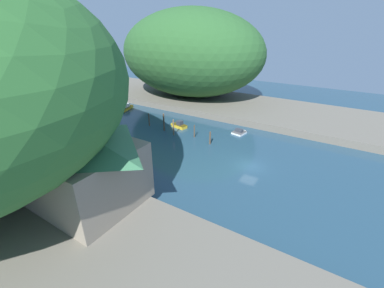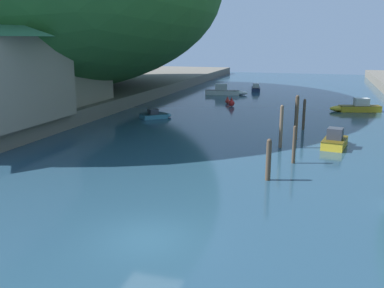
{
  "view_description": "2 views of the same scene",
  "coord_description": "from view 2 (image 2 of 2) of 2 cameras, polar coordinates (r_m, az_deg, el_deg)",
  "views": [
    {
      "loc": [
        -34.13,
        -10.74,
        20.11
      ],
      "look_at": [
        -0.46,
        10.37,
        1.43
      ],
      "focal_mm": 24.0,
      "sensor_mm": 36.0,
      "label": 1
    },
    {
      "loc": [
        6.58,
        -15.12,
        8.06
      ],
      "look_at": [
        -1.56,
        11.62,
        1.24
      ],
      "focal_mm": 40.0,
      "sensor_mm": 36.0,
      "label": 2
    }
  ],
  "objects": [
    {
      "name": "left_bank",
      "position": [
        56.49,
        -19.33,
        5.48
      ],
      "size": [
        22.0,
        120.0,
        1.47
      ],
      "color": "#666056",
      "rests_on": "ground"
    },
    {
      "name": "boat_navy_launch",
      "position": [
        53.08,
        20.89,
        4.59
      ],
      "size": [
        5.92,
        2.87,
        1.55
      ],
      "rotation": [
        0.0,
        0.0,
        1.84
      ],
      "color": "gold",
      "rests_on": "water_surface"
    },
    {
      "name": "mooring_post_second",
      "position": [
        29.24,
        13.46,
        -0.07
      ],
      "size": [
        0.22,
        0.22,
        2.56
      ],
      "color": "#4C3D2D",
      "rests_on": "water_surface"
    },
    {
      "name": "water_surface",
      "position": [
        46.3,
        8.53,
        3.53
      ],
      "size": [
        130.0,
        130.0,
        0.0
      ],
      "primitive_type": "plane",
      "color": "#234256",
      "rests_on": "ground"
    },
    {
      "name": "boat_far_upstream",
      "position": [
        35.06,
        18.58,
        0.47
      ],
      "size": [
        2.19,
        4.2,
        1.53
      ],
      "rotation": [
        0.0,
        0.0,
        6.12
      ],
      "color": "gold",
      "rests_on": "water_surface"
    },
    {
      "name": "channel_buoy_far",
      "position": [
        56.24,
        4.77,
        5.78
      ],
      "size": [
        0.61,
        0.61,
        0.92
      ],
      "color": "red",
      "rests_on": "water_surface"
    },
    {
      "name": "mooring_post_middle",
      "position": [
        33.18,
        11.8,
        2.3
      ],
      "size": [
        0.26,
        0.26,
        3.31
      ],
      "color": "brown",
      "rests_on": "water_surface"
    },
    {
      "name": "channel_buoy_near",
      "position": [
        53.76,
        5.29,
        5.51
      ],
      "size": [
        0.77,
        0.77,
        1.15
      ],
      "color": "red",
      "rests_on": "water_surface"
    },
    {
      "name": "person_by_boathouse",
      "position": [
        41.27,
        -19.62,
        5.1
      ],
      "size": [
        0.27,
        0.4,
        1.69
      ],
      "rotation": [
        0.0,
        0.0,
        1.45
      ],
      "color": "#282D3D",
      "rests_on": "left_bank"
    },
    {
      "name": "mooring_post_fourth",
      "position": [
        36.13,
        13.74,
        3.45
      ],
      "size": [
        0.31,
        0.31,
        3.72
      ],
      "color": "#4C3D2D",
      "rests_on": "water_surface"
    },
    {
      "name": "boat_yellow_tender",
      "position": [
        65.09,
        4.6,
        6.99
      ],
      "size": [
        6.47,
        2.16,
        1.66
      ],
      "rotation": [
        0.0,
        0.0,
        4.87
      ],
      "color": "white",
      "rests_on": "water_surface"
    },
    {
      "name": "boat_red_skiff",
      "position": [
        71.12,
        8.48,
        7.36
      ],
      "size": [
        2.13,
        5.23,
        1.27
      ],
      "rotation": [
        0.0,
        0.0,
        0.17
      ],
      "color": "navy",
      "rests_on": "water_surface"
    },
    {
      "name": "boathouse_shed",
      "position": [
        48.67,
        -15.71,
        8.98
      ],
      "size": [
        6.06,
        8.65,
        5.81
      ],
      "color": "gray",
      "rests_on": "left_bank"
    },
    {
      "name": "person_on_quay",
      "position": [
        43.2,
        -16.88,
        5.65
      ],
      "size": [
        0.22,
        0.38,
        1.69
      ],
      "rotation": [
        0.0,
        0.0,
        1.56
      ],
      "color": "#282D3D",
      "rests_on": "left_bank"
    },
    {
      "name": "boat_cabin_cruiser",
      "position": [
        45.61,
        -4.76,
        3.88
      ],
      "size": [
        3.47,
        3.41,
        1.0
      ],
      "rotation": [
        0.0,
        0.0,
        5.47
      ],
      "color": "teal",
      "rests_on": "water_surface"
    },
    {
      "name": "mooring_post_nearest",
      "position": [
        25.38,
        10.17,
        -2.05
      ],
      "size": [
        0.31,
        0.31,
        2.51
      ],
      "color": "#4C3D2D",
      "rests_on": "water_surface"
    },
    {
      "name": "mooring_post_farthest",
      "position": [
        40.49,
        14.7,
        3.85
      ],
      "size": [
        0.25,
        0.25,
        2.87
      ],
      "color": "#4C3D2D",
      "rests_on": "water_surface"
    }
  ]
}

